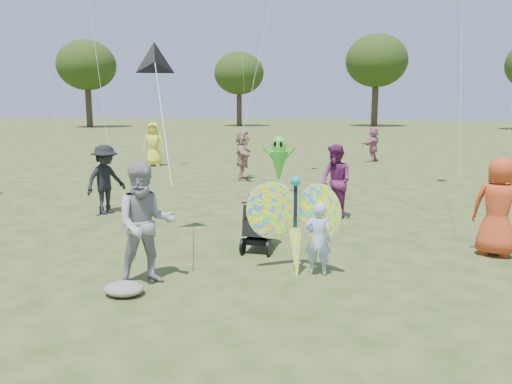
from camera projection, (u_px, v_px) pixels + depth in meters
ground at (247, 278)px, 7.78m from camera, size 160.00×160.00×0.00m
child_girl at (318, 239)px, 7.84m from camera, size 0.43×0.29×1.16m
adult_man at (145, 224)px, 7.42m from camera, size 1.12×1.05×1.84m
grey_bag at (124, 289)px, 7.08m from camera, size 0.58×0.47×0.18m
crowd_a at (498, 207)px, 8.82m from camera, size 1.00×0.82×1.77m
crowd_b at (106, 180)px, 12.21m from camera, size 1.01×1.26×1.70m
crowd_d at (243, 155)px, 17.70m from camera, size 0.88×1.73×1.78m
crowd_e at (336, 182)px, 11.73m from camera, size 1.06×1.08×1.75m
crowd_g at (154, 144)px, 21.69m from camera, size 1.05×0.83×1.89m
crowd_j at (373, 144)px, 23.30m from camera, size 1.03×1.60×1.65m
jogging_stroller at (261, 217)px, 9.24m from camera, size 0.54×1.06×1.09m
butterfly_kite at (295, 224)px, 7.93m from camera, size 1.74×0.75×1.77m
delta_kite_rig at (155, 63)px, 9.34m from camera, size 1.64×2.52×2.38m
alien_kite at (279, 161)px, 15.12m from camera, size 1.12×0.69×1.74m
tree_line at (394, 61)px, 48.93m from camera, size 91.78×33.60×10.79m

